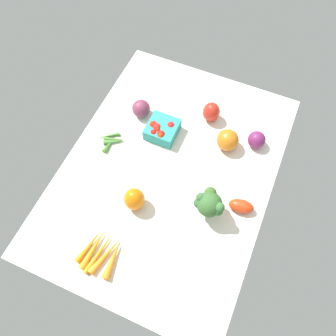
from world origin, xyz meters
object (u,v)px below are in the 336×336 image
object	(u,v)px
red_onion_near_basket	(141,109)
heirloom_tomato_orange	(228,140)
bell_pepper_orange	(134,199)
bell_pepper_red	(211,112)
red_onion_center	(257,140)
berry_basket	(162,129)
roma_tomato	(241,206)
carrot_bunch	(101,252)
broccoli_head	(209,204)
okra_pile	(112,141)

from	to	relation	value
red_onion_near_basket	heirloom_tomato_orange	size ratio (longest dim) A/B	0.86
bell_pepper_orange	bell_pepper_red	world-z (taller)	bell_pepper_orange
red_onion_center	heirloom_tomato_orange	distance (cm)	11.35
berry_basket	roma_tomato	world-z (taller)	berry_basket
carrot_bunch	roma_tomato	bearing A→B (deg)	131.80
red_onion_near_basket	berry_basket	bearing A→B (deg)	64.27
broccoli_head	bell_pepper_orange	bearing A→B (deg)	-73.98
red_onion_center	roma_tomato	bearing A→B (deg)	5.96
bell_pepper_orange	roma_tomato	size ratio (longest dim) A/B	1.07
broccoli_head	bell_pepper_red	world-z (taller)	broccoli_head
broccoli_head	carrot_bunch	bearing A→B (deg)	-45.00
okra_pile	red_onion_near_basket	bearing A→B (deg)	164.05
okra_pile	red_onion_center	xyz separation A→B (cm)	(-21.09, 51.72, 2.49)
okra_pile	heirloom_tomato_orange	bearing A→B (deg)	110.99
red_onion_near_basket	bell_pepper_red	size ratio (longest dim) A/B	0.85
red_onion_center	berry_basket	xyz separation A→B (cm)	(9.88, -35.40, -0.38)
broccoli_head	roma_tomato	size ratio (longest dim) A/B	1.45
red_onion_center	red_onion_near_basket	xyz separation A→B (cm)	(4.32, -46.92, 0.27)
carrot_bunch	bell_pepper_red	bearing A→B (deg)	167.93
bell_pepper_red	carrot_bunch	xyz separation A→B (cm)	(66.21, -14.16, -3.08)
carrot_bunch	berry_basket	bearing A→B (deg)	-178.98
roma_tomato	bell_pepper_red	bearing A→B (deg)	-63.51
okra_pile	heirloom_tomato_orange	xyz separation A→B (cm)	(-15.97, 41.63, 3.34)
roma_tomato	heirloom_tomato_orange	world-z (taller)	heirloom_tomato_orange
bell_pepper_orange	heirloom_tomato_orange	world-z (taller)	bell_pepper_orange
bell_pepper_orange	red_onion_center	bearing A→B (deg)	142.33
roma_tomato	carrot_bunch	xyz separation A→B (cm)	(33.44, -37.41, -1.18)
okra_pile	bell_pepper_red	world-z (taller)	bell_pepper_red
okra_pile	red_onion_center	world-z (taller)	red_onion_center
berry_basket	broccoli_head	distance (cm)	37.61
roma_tomato	okra_pile	bearing A→B (deg)	-16.04
carrot_bunch	heirloom_tomato_orange	bearing A→B (deg)	156.57
okra_pile	bell_pepper_orange	distance (cm)	28.57
bell_pepper_red	carrot_bunch	world-z (taller)	bell_pepper_red
okra_pile	broccoli_head	distance (cm)	46.99
red_onion_near_basket	bell_pepper_red	distance (cm)	28.13
okra_pile	berry_basket	xyz separation A→B (cm)	(-11.21, 16.31, 2.10)
red_onion_center	roma_tomato	world-z (taller)	red_onion_center
bell_pepper_orange	heirloom_tomato_orange	size ratio (longest dim) A/B	1.13
red_onion_near_basket	roma_tomato	bearing A→B (deg)	64.62
red_onion_center	bell_pepper_orange	bearing A→B (deg)	-37.67
okra_pile	bell_pepper_red	distance (cm)	40.83
roma_tomato	bell_pepper_red	world-z (taller)	bell_pepper_red
okra_pile	berry_basket	world-z (taller)	berry_basket
carrot_bunch	bell_pepper_orange	bearing A→B (deg)	172.52
red_onion_center	broccoli_head	xyz separation A→B (cm)	(34.17, -7.25, 5.19)
red_onion_near_basket	roma_tomato	xyz separation A→B (cm)	(23.64, 49.85, -1.24)
broccoli_head	carrot_bunch	world-z (taller)	broccoli_head
okra_pile	red_onion_near_basket	world-z (taller)	red_onion_near_basket
berry_basket	broccoli_head	xyz separation A→B (cm)	(24.30, 28.16, 5.57)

